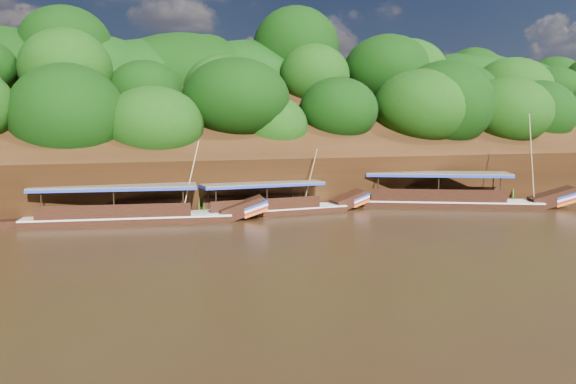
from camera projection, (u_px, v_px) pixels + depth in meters
name	position (u px, v px, depth m)	size (l,w,h in m)	color
ground	(360.00, 233.00, 31.32)	(160.00, 160.00, 0.00)	black
riverbank	(244.00, 170.00, 52.19)	(120.00, 30.06, 19.40)	black
boat_0	(459.00, 199.00, 41.50)	(14.96, 9.00, 7.29)	black
boat_1	(280.00, 206.00, 38.36)	(12.68, 2.57, 4.83)	black
boat_2	(142.00, 214.00, 34.82)	(14.95, 4.47, 5.46)	black
reeds	(259.00, 200.00, 39.14)	(49.69, 2.57, 2.07)	#2C6419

